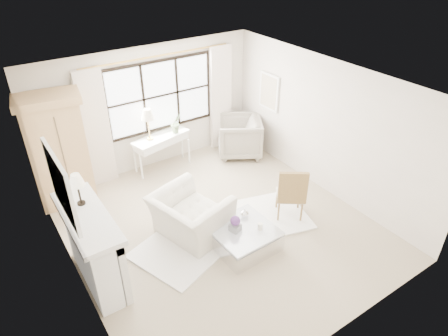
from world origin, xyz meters
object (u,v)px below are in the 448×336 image
(club_armchair, at_px, (191,216))
(coffee_table, at_px, (243,238))
(console_table, at_px, (162,152))
(armoire, at_px, (59,151))

(club_armchair, bearing_deg, coffee_table, -157.88)
(console_table, height_order, club_armchair, club_armchair)
(armoire, distance_m, club_armchair, 2.80)
(armoire, distance_m, coffee_table, 3.78)
(coffee_table, bearing_deg, club_armchair, 125.32)
(console_table, distance_m, club_armchair, 2.41)
(console_table, relative_size, coffee_table, 1.33)
(coffee_table, bearing_deg, armoire, 123.04)
(console_table, bearing_deg, armoire, 169.86)
(armoire, distance_m, console_table, 2.24)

